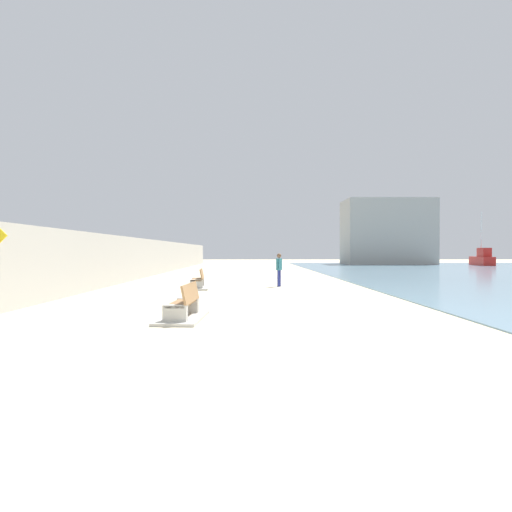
{
  "coord_description": "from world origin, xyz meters",
  "views": [
    {
      "loc": [
        0.24,
        -7.57,
        1.84
      ],
      "look_at": [
        0.48,
        12.8,
        1.59
      ],
      "focal_mm": 26.75,
      "sensor_mm": 36.0,
      "label": 1
    }
  ],
  "objects_px": {
    "bench_near": "(183,311)",
    "person_walking": "(279,267)",
    "boat_far_left": "(482,259)",
    "bench_far": "(198,284)"
  },
  "relations": [
    {
      "from": "bench_near",
      "to": "boat_far_left",
      "type": "height_order",
      "value": "boat_far_left"
    },
    {
      "from": "boat_far_left",
      "to": "bench_far",
      "type": "bearing_deg",
      "value": -137.21
    },
    {
      "from": "bench_far",
      "to": "person_walking",
      "type": "relative_size",
      "value": 1.26
    },
    {
      "from": "bench_far",
      "to": "person_walking",
      "type": "xyz_separation_m",
      "value": [
        4.08,
        1.0,
        0.78
      ]
    },
    {
      "from": "bench_far",
      "to": "boat_far_left",
      "type": "bearing_deg",
      "value": 42.79
    },
    {
      "from": "bench_far",
      "to": "boat_far_left",
      "type": "xyz_separation_m",
      "value": [
        32.51,
        30.09,
        0.65
      ]
    },
    {
      "from": "bench_near",
      "to": "person_walking",
      "type": "relative_size",
      "value": 1.25
    },
    {
      "from": "bench_near",
      "to": "boat_far_left",
      "type": "relative_size",
      "value": 0.31
    },
    {
      "from": "bench_far",
      "to": "boat_far_left",
      "type": "relative_size",
      "value": 0.32
    },
    {
      "from": "bench_near",
      "to": "boat_far_left",
      "type": "distance_m",
      "value": 49.96
    }
  ]
}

